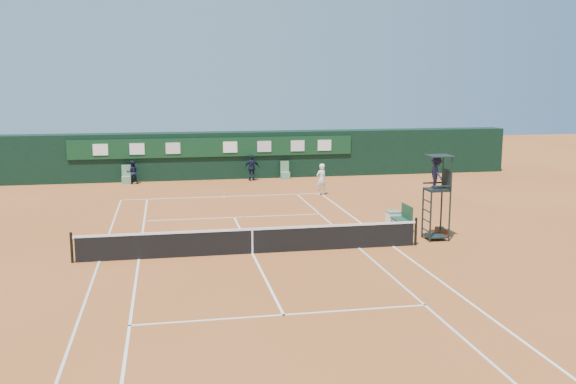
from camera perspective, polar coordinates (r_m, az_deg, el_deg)
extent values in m
plane|color=#B25E2A|center=(23.93, -3.18, -5.49)|extent=(90.00, 90.00, 0.00)
cube|color=silver|center=(35.46, -5.75, -0.41)|extent=(11.05, 0.08, 0.01)
cube|color=white|center=(25.22, 9.31, -4.79)|extent=(0.08, 23.85, 0.01)
cube|color=silver|center=(23.87, -16.42, -5.92)|extent=(0.08, 23.85, 0.01)
cube|color=silver|center=(24.79, 6.32, -4.97)|extent=(0.08, 23.85, 0.01)
cube|color=white|center=(23.76, -13.12, -5.84)|extent=(0.08, 23.85, 0.01)
cube|color=silver|center=(30.10, -4.81, -2.26)|extent=(8.31, 0.08, 0.01)
cube|color=white|center=(17.91, -0.40, -10.87)|extent=(8.31, 0.08, 0.01)
cube|color=white|center=(23.93, -3.18, -5.47)|extent=(0.08, 12.88, 0.01)
cube|color=silver|center=(35.31, -5.73, -0.45)|extent=(0.08, 0.30, 0.01)
cube|color=black|center=(23.81, -3.19, -4.44)|extent=(12.60, 0.04, 0.90)
cube|color=white|center=(23.70, -3.21, -3.32)|extent=(12.80, 0.06, 0.08)
cube|color=white|center=(23.81, -3.19, -4.42)|extent=(0.06, 0.05, 0.92)
cylinder|color=black|center=(25.41, 11.29, -3.47)|extent=(0.10, 0.10, 1.10)
cylinder|color=black|center=(23.84, -18.68, -4.71)|extent=(0.10, 0.10, 1.10)
cube|color=black|center=(42.01, -6.63, 3.27)|extent=(40.00, 1.50, 3.00)
cube|color=#0E341B|center=(41.14, -6.56, 3.97)|extent=(18.00, 0.10, 1.20)
cube|color=white|center=(41.15, -16.34, 3.63)|extent=(0.90, 0.04, 0.70)
cube|color=white|center=(41.00, -13.27, 3.74)|extent=(0.90, 0.04, 0.70)
cube|color=silver|center=(40.96, -10.19, 3.85)|extent=(0.90, 0.04, 0.70)
cube|color=white|center=(41.15, -5.16, 3.99)|extent=(0.90, 0.04, 0.70)
cube|color=silver|center=(41.43, -2.13, 4.07)|extent=(0.90, 0.04, 0.70)
cube|color=silver|center=(41.81, 0.86, 4.13)|extent=(0.90, 0.04, 0.70)
cube|color=white|center=(42.21, 3.26, 4.17)|extent=(0.90, 0.04, 0.70)
cube|color=#5A8A63|center=(40.86, -14.17, 1.04)|extent=(0.55, 0.50, 0.46)
cube|color=#5D8F67|center=(40.99, -14.19, 1.87)|extent=(0.55, 0.06, 0.70)
cube|color=#60926F|center=(41.47, -0.24, 1.48)|extent=(0.55, 0.50, 0.46)
cube|color=#54815C|center=(41.60, -0.30, 2.30)|extent=(0.55, 0.06, 0.70)
cylinder|color=black|center=(25.90, 12.56, -2.24)|extent=(0.07, 0.07, 2.00)
cylinder|color=black|center=(26.62, 11.88, -1.89)|extent=(0.07, 0.07, 2.00)
cylinder|color=black|center=(26.22, 14.16, -2.16)|extent=(0.07, 0.07, 2.00)
cylinder|color=black|center=(26.93, 13.45, -1.81)|extent=(0.07, 0.07, 2.00)
cube|color=black|center=(26.22, 13.10, 0.20)|extent=(0.85, 0.85, 0.08)
cube|color=black|center=(26.32, 13.93, 1.11)|extent=(0.06, 0.85, 0.80)
cube|color=black|center=(25.81, 13.50, 0.51)|extent=(0.85, 0.05, 0.06)
cube|color=black|center=(26.57, 12.76, 0.80)|extent=(0.85, 0.05, 0.06)
cylinder|color=black|center=(25.90, 14.34, 1.96)|extent=(0.04, 0.04, 1.00)
cylinder|color=black|center=(26.62, 13.62, 2.20)|extent=(0.04, 0.04, 1.00)
cube|color=black|center=(26.05, 13.32, 3.16)|extent=(0.95, 0.95, 0.04)
cube|color=black|center=(26.60, 12.94, -3.81)|extent=(0.80, 0.80, 0.05)
cube|color=black|center=(26.39, 12.17, -3.33)|extent=(0.04, 0.80, 0.04)
cube|color=black|center=(26.30, 12.20, -2.49)|extent=(0.04, 0.80, 0.04)
cube|color=black|center=(26.22, 12.23, -1.63)|extent=(0.04, 0.80, 0.04)
cube|color=black|center=(26.14, 12.26, -0.77)|extent=(0.04, 0.80, 0.04)
imported|color=black|center=(26.10, 13.06, 1.67)|extent=(0.47, 0.82, 1.28)
cube|color=#183C28|center=(27.81, 10.04, -2.47)|extent=(0.55, 1.20, 0.08)
cube|color=#194026|center=(27.83, 10.54, -1.74)|extent=(0.06, 1.20, 0.60)
cylinder|color=black|center=(27.29, 10.00, -3.24)|extent=(0.04, 0.04, 0.41)
cylinder|color=black|center=(27.45, 10.86, -3.19)|extent=(0.04, 0.04, 0.41)
cylinder|color=black|center=(28.29, 9.21, -2.74)|extent=(0.04, 0.04, 0.41)
cylinder|color=black|center=(28.45, 10.05, -2.70)|extent=(0.04, 0.04, 0.41)
cube|color=black|center=(27.35, 13.45, -3.47)|extent=(0.45, 0.81, 0.29)
cube|color=white|center=(28.72, 9.34, -2.36)|extent=(0.55, 0.55, 0.60)
cube|color=#548059|center=(28.65, 9.35, -1.74)|extent=(0.57, 0.57, 0.05)
sphere|color=#B3D030|center=(30.06, -3.88, -2.22)|extent=(0.06, 0.06, 0.06)
imported|color=white|center=(35.72, 2.98, 1.13)|extent=(0.76, 0.65, 1.76)
imported|color=black|center=(40.61, -13.66, 1.72)|extent=(0.77, 0.64, 1.45)
imported|color=black|center=(40.81, -3.23, 2.17)|extent=(1.01, 0.51, 1.66)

